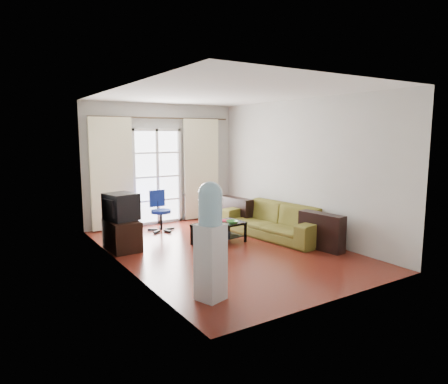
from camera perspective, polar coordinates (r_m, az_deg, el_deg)
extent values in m
plane|color=maroon|center=(7.17, -0.08, -8.14)|extent=(5.20, 5.20, 0.00)
plane|color=white|center=(6.91, -0.09, 13.87)|extent=(5.20, 5.20, 0.00)
cube|color=#B9B9B0|center=(9.20, -8.80, 3.97)|extent=(3.60, 0.02, 2.70)
cube|color=#B9B9B0|center=(4.93, 16.32, 0.05)|extent=(3.60, 0.02, 2.70)
cube|color=#B9B9B0|center=(6.14, -14.42, 1.69)|extent=(0.02, 5.20, 2.70)
cube|color=#B9B9B0|center=(8.02, 10.87, 3.29)|extent=(0.02, 5.20, 2.70)
cube|color=white|center=(9.13, -9.53, 2.18)|extent=(1.01, 0.02, 2.04)
cube|color=white|center=(9.11, -9.48, 2.17)|extent=(1.16, 0.06, 2.15)
cylinder|color=#4C3F2D|center=(9.09, -8.69, 10.41)|extent=(3.30, 0.04, 0.04)
cube|color=#F8F5C7|center=(8.69, -15.73, 2.51)|extent=(0.90, 0.07, 2.35)
cube|color=#F8F5C7|center=(9.53, -3.25, 3.29)|extent=(0.90, 0.07, 2.35)
cube|color=gray|center=(9.59, -4.05, -1.93)|extent=(0.64, 0.12, 0.64)
imported|color=brown|center=(7.99, 7.17, -4.06)|extent=(2.47, 1.46, 0.66)
cube|color=silver|center=(7.43, -0.74, -4.51)|extent=(1.02, 0.66, 0.01)
cube|color=black|center=(7.49, -0.74, -6.48)|extent=(0.95, 0.59, 0.01)
cube|color=black|center=(7.02, -2.35, -6.88)|extent=(0.04, 0.04, 0.38)
cube|color=black|center=(7.58, 3.07, -5.74)|extent=(0.04, 0.04, 0.38)
cube|color=black|center=(7.40, -4.64, -6.11)|extent=(0.04, 0.04, 0.38)
cube|color=black|center=(7.93, 0.68, -5.10)|extent=(0.04, 0.04, 0.38)
imported|color=green|center=(7.39, 1.19, -4.31)|extent=(0.30, 0.30, 0.05)
imported|color=maroon|center=(7.51, 0.11, -4.25)|extent=(0.38, 0.38, 0.02)
cube|color=black|center=(7.54, -0.22, -4.21)|extent=(0.14, 0.05, 0.02)
cube|color=black|center=(7.28, -14.35, -5.99)|extent=(0.51, 0.74, 0.53)
cube|color=black|center=(7.24, -14.49, -2.03)|extent=(0.58, 0.61, 0.47)
cube|color=#0C19E5|center=(7.36, -12.90, -1.80)|extent=(0.12, 0.40, 0.35)
cube|color=black|center=(7.13, -15.88, -2.23)|extent=(0.22, 0.37, 0.31)
cylinder|color=black|center=(8.50, -8.96, -4.12)|extent=(0.05, 0.05, 0.43)
cylinder|color=navy|center=(8.46, -8.99, -2.76)|extent=(0.41, 0.41, 0.07)
cube|color=navy|center=(8.59, -9.53, -0.89)|extent=(0.34, 0.05, 0.36)
cube|color=silver|center=(4.95, -1.93, -10.00)|extent=(0.38, 0.38, 0.95)
cylinder|color=#89BAD4|center=(4.79, -1.96, -2.44)|extent=(0.29, 0.29, 0.38)
sphere|color=#89BAD4|center=(4.76, -1.98, -0.20)|extent=(0.29, 0.29, 0.29)
cube|color=black|center=(4.97, -0.81, -6.03)|extent=(0.08, 0.13, 0.10)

